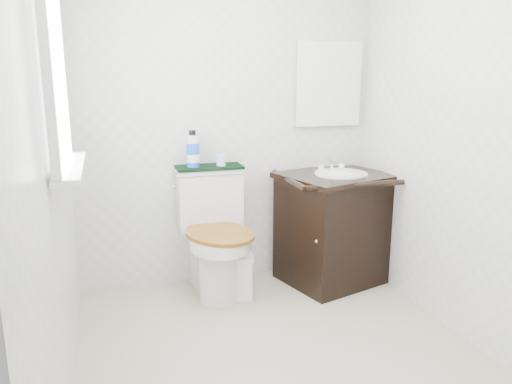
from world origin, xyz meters
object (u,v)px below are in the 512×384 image
vanity (334,225)px  mouthwash_bottle (193,150)px  toilet (214,240)px  trash_bin (237,276)px  cup (221,160)px

vanity → mouthwash_bottle: (-1.00, 0.18, 0.58)m
toilet → mouthwash_bottle: 0.65m
vanity → trash_bin: vanity is taller
toilet → vanity: bearing=-3.9°
mouthwash_bottle → cup: size_ratio=3.12×
vanity → toilet: bearing=176.1°
vanity → trash_bin: (-0.77, -0.10, -0.27)m
toilet → trash_bin: 0.30m
vanity → trash_bin: bearing=-172.4°
toilet → cup: cup is taller
toilet → vanity: (0.89, -0.06, 0.05)m
mouthwash_bottle → toilet: bearing=-47.7°
vanity → mouthwash_bottle: bearing=169.6°
trash_bin → cup: cup is taller
trash_bin → toilet: bearing=126.0°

